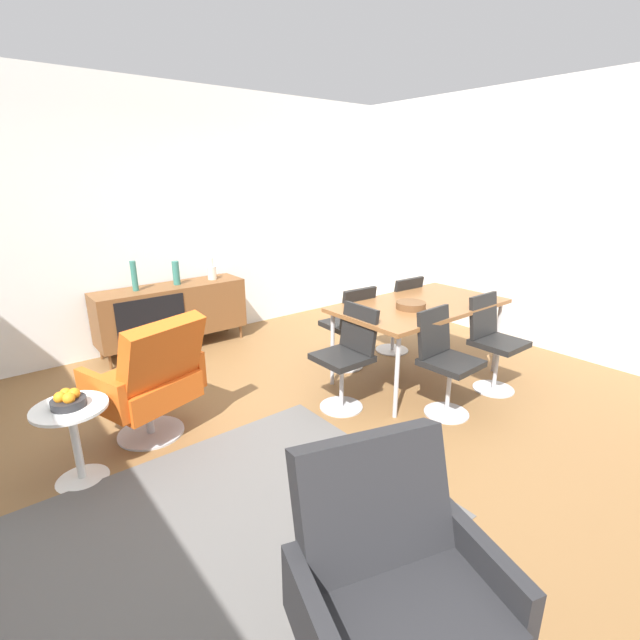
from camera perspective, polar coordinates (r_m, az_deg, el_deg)
The scene contains 19 objects.
ground_plane at distance 3.56m, azimuth -2.22°, elevation -13.72°, with size 8.32×8.32×0.00m, color brown.
wall_back at distance 5.38m, azimuth -19.57°, elevation 11.85°, with size 6.80×0.12×2.80m, color silver.
wall_right at distance 5.59m, azimuth 25.51°, elevation 11.35°, with size 0.12×5.60×2.80m, color silver.
sideboard at distance 5.25m, azimuth -18.14°, elevation 1.14°, with size 1.60×0.45×0.72m.
vase_cobalt at distance 5.18m, azimuth -17.67°, elevation 5.67°, with size 0.07×0.07×0.26m.
vase_sculptural_dark at distance 5.04m, azimuth -22.36°, elevation 5.15°, with size 0.06×0.06×0.31m.
vase_ceramic_small at distance 5.35m, azimuth -13.45°, elevation 5.88°, with size 0.10×0.10×0.24m.
dining_table at distance 4.26m, azimuth 12.45°, elevation 1.50°, with size 1.60×0.90×0.74m.
wooden_bowl_on_table at distance 4.06m, azimuth 11.36°, elevation 1.82°, with size 0.26×0.26×0.06m, color brown.
dining_chair_near_window at distance 3.72m, azimuth 3.50°, elevation -4.25°, with size 0.43×0.40×0.86m.
dining_chair_back_right at distance 4.93m, azimuth 9.80°, elevation 1.09°, with size 0.42×0.45×0.86m.
dining_chair_front_left at distance 3.75m, azimuth 15.42°, elevation -4.67°, with size 0.42×0.44×0.86m.
dining_chair_back_left at distance 4.44m, azimuth 3.78°, elevation -0.52°, with size 0.42×0.45×0.86m.
dining_chair_front_right at distance 4.31m, azimuth 20.96°, elevation -2.28°, with size 0.40×0.42×0.86m.
lounge_chair_red at distance 3.49m, azimuth -20.61°, elevation -7.00°, with size 0.84×0.80×0.95m.
armchair_black_shell at distance 1.89m, azimuth 9.19°, elevation -29.85°, with size 0.84×0.80×0.95m.
side_table_round at distance 3.28m, azimuth -28.51°, elevation -12.59°, with size 0.44×0.44×0.52m.
fruit_bowl at distance 3.17m, azimuth -29.16°, elevation -8.77°, with size 0.20×0.20×0.11m.
area_rug at distance 2.84m, azimuth -10.92°, elevation -23.42°, with size 2.20×1.70×0.01m, color #595654.
Camera 1 is at (-1.80, -2.45, 1.86)m, focal length 25.41 mm.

